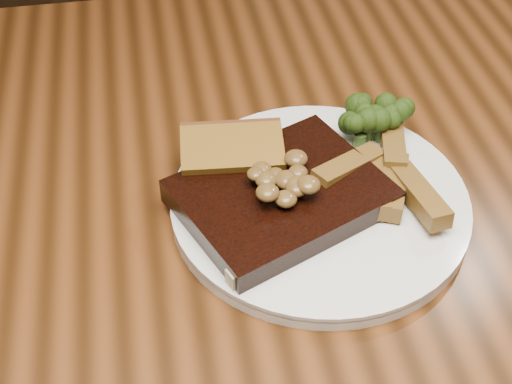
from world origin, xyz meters
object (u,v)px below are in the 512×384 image
at_px(steak, 281,197).
at_px(plate, 319,204).
at_px(chair_far, 115,58).
at_px(dining_table, 272,288).
at_px(garlic_bread, 233,167).
at_px(potato_wedges, 392,175).

bearing_deg(steak, plate, -18.23).
height_order(chair_far, plate, chair_far).
distance_m(dining_table, steak, 0.12).
xyz_separation_m(dining_table, garlic_bread, (-0.03, 0.06, 0.12)).
height_order(dining_table, chair_far, chair_far).
height_order(plate, garlic_bread, garlic_bread).
xyz_separation_m(dining_table, potato_wedges, (0.12, 0.02, 0.12)).
bearing_deg(plate, garlic_bread, 147.38).
xyz_separation_m(garlic_bread, potato_wedges, (0.15, -0.04, 0.00)).
bearing_deg(garlic_bread, plate, -27.51).
distance_m(chair_far, potato_wedges, 0.74).
relative_size(chair_far, plate, 3.38).
relative_size(dining_table, plate, 5.75).
distance_m(steak, potato_wedges, 0.11).
bearing_deg(dining_table, garlic_bread, 114.64).
distance_m(plate, garlic_bread, 0.09).
xyz_separation_m(plate, steak, (-0.04, -0.00, 0.02)).
bearing_deg(dining_table, potato_wedges, 10.41).
bearing_deg(chair_far, garlic_bread, 106.14).
bearing_deg(plate, dining_table, -164.34).
height_order(dining_table, garlic_bread, garlic_bread).
bearing_deg(chair_far, steak, 108.32).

